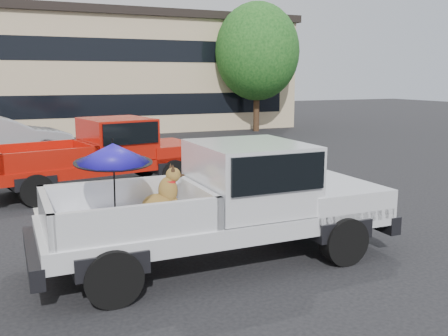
{
  "coord_description": "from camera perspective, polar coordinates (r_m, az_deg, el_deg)",
  "views": [
    {
      "loc": [
        -3.51,
        -8.01,
        2.9
      ],
      "look_at": [
        0.02,
        0.0,
        1.3
      ],
      "focal_mm": 40.0,
      "sensor_mm": 36.0,
      "label": 1
    }
  ],
  "objects": [
    {
      "name": "motel_building",
      "position": [
        29.51,
        -13.29,
        10.7
      ],
      "size": [
        20.4,
        8.4,
        6.3
      ],
      "color": "tan",
      "rests_on": "ground"
    },
    {
      "name": "silver_pickup",
      "position": [
        7.94,
        1.31,
        -3.11
      ],
      "size": [
        5.69,
        2.12,
        2.06
      ],
      "rotation": [
        0.0,
        0.0,
        -0.0
      ],
      "color": "black",
      "rests_on": "ground"
    },
    {
      "name": "stripe_left",
      "position": [
        10.43,
        -20.17,
        -6.42
      ],
      "size": [
        0.12,
        5.0,
        0.01
      ],
      "primitive_type": "cube",
      "color": "silver",
      "rests_on": "ground"
    },
    {
      "name": "stripe_right",
      "position": [
        12.29,
        8.98,
        -3.4
      ],
      "size": [
        0.12,
        5.0,
        0.01
      ],
      "primitive_type": "cube",
      "color": "silver",
      "rests_on": "ground"
    },
    {
      "name": "tree_back",
      "position": [
        33.42,
        -7.45,
        12.89
      ],
      "size": [
        4.68,
        4.68,
        7.11
      ],
      "color": "#332114",
      "rests_on": "ground"
    },
    {
      "name": "tree_right",
      "position": [
        27.1,
        3.8,
        13.12
      ],
      "size": [
        4.46,
        4.46,
        6.78
      ],
      "color": "#332114",
      "rests_on": "ground"
    },
    {
      "name": "red_pickup",
      "position": [
        13.45,
        -12.73,
        2.01
      ],
      "size": [
        5.83,
        2.91,
        1.84
      ],
      "rotation": [
        0.0,
        0.0,
        0.18
      ],
      "color": "black",
      "rests_on": "ground"
    },
    {
      "name": "ground",
      "position": [
        9.21,
        -0.14,
        -7.99
      ],
      "size": [
        90.0,
        90.0,
        0.0
      ],
      "primitive_type": "plane",
      "color": "black",
      "rests_on": "ground"
    }
  ]
}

